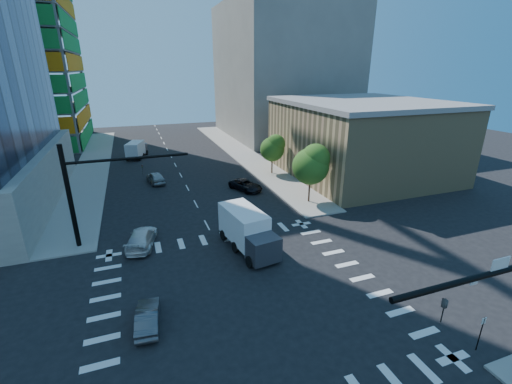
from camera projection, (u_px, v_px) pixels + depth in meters
name	position (u px, v px, depth m)	size (l,w,h in m)	color
ground	(244.00, 296.00, 23.62)	(160.00, 160.00, 0.00)	black
road_markings	(244.00, 296.00, 23.62)	(20.00, 20.00, 0.01)	silver
sidewalk_ne	(241.00, 153.00, 62.93)	(5.00, 60.00, 0.15)	gray
sidewalk_nw	(93.00, 165.00, 54.93)	(5.00, 60.00, 0.15)	gray
commercial_building	(361.00, 138.00, 49.24)	(20.50, 22.50, 10.60)	tan
bg_building_ne	(282.00, 72.00, 76.06)	(24.00, 30.00, 28.00)	slate
signal_mast_nw	(88.00, 186.00, 28.70)	(10.20, 0.40, 9.00)	black
tree_south	(312.00, 164.00, 38.34)	(4.16, 4.16, 6.82)	#382316
tree_north	(273.00, 148.00, 49.28)	(3.54, 3.52, 5.78)	#382316
no_parking_sign	(481.00, 330.00, 18.63)	(0.30, 0.06, 2.20)	black
car_nb_far	(246.00, 185.00, 43.78)	(2.23, 4.84, 1.35)	black
car_sb_near	(142.00, 238.00, 30.03)	(2.11, 5.20, 1.51)	silver
car_sb_mid	(156.00, 177.00, 46.51)	(1.81, 4.51, 1.54)	#919598
car_sb_cross	(148.00, 317.00, 20.71)	(1.31, 3.77, 1.24)	#45464A
box_truck_near	(249.00, 234.00, 29.06)	(3.67, 6.78, 3.38)	black
box_truck_far	(137.00, 150.00, 59.57)	(3.91, 5.90, 2.86)	black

